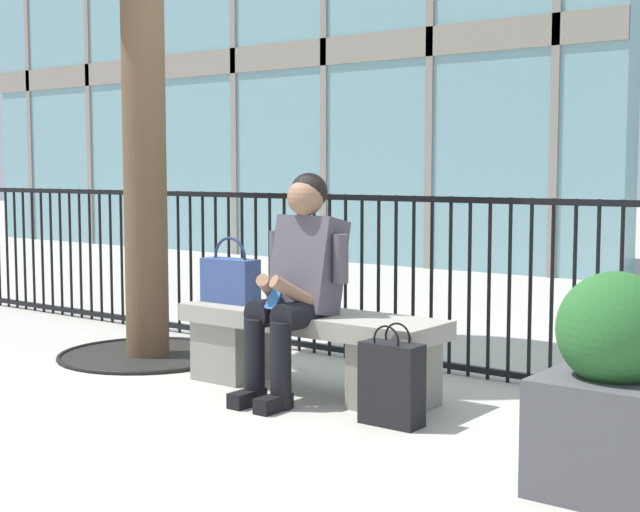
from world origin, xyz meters
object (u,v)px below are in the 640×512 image
(seated_person_with_phone, at_px, (298,278))
(handbag_on_bench, at_px, (230,279))
(shopping_bag, at_px, (392,383))
(stone_bench, at_px, (309,344))
(planter, at_px, (614,392))

(seated_person_with_phone, relative_size, handbag_on_bench, 3.12)
(handbag_on_bench, distance_m, shopping_bag, 1.39)
(stone_bench, height_order, planter, planter)
(handbag_on_bench, relative_size, planter, 0.46)
(handbag_on_bench, xyz_separation_m, shopping_bag, (1.31, -0.28, -0.38))
(shopping_bag, xyz_separation_m, planter, (1.18, -0.29, 0.19))
(seated_person_with_phone, height_order, handbag_on_bench, seated_person_with_phone)
(seated_person_with_phone, bearing_deg, planter, -13.27)
(seated_person_with_phone, xyz_separation_m, shopping_bag, (0.71, -0.16, -0.44))
(seated_person_with_phone, bearing_deg, shopping_bag, -12.57)
(stone_bench, height_order, handbag_on_bench, handbag_on_bench)
(seated_person_with_phone, bearing_deg, handbag_on_bench, 168.89)
(seated_person_with_phone, height_order, shopping_bag, seated_person_with_phone)
(seated_person_with_phone, distance_m, shopping_bag, 0.85)
(stone_bench, relative_size, handbag_on_bench, 4.11)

